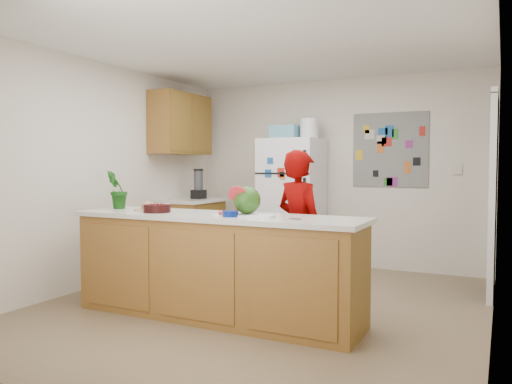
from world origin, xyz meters
The scene contains 26 objects.
floor centered at (0.00, 0.00, -0.01)m, with size 4.00×4.50×0.02m, color brown.
wall_back centered at (0.00, 2.26, 1.25)m, with size 4.00×0.02×2.50m, color beige.
wall_left centered at (-2.01, 0.00, 1.25)m, with size 0.02×4.50×2.50m, color beige.
wall_right centered at (2.01, 0.00, 1.25)m, with size 0.02×4.50×2.50m, color beige.
ceiling centered at (0.00, 0.00, 2.51)m, with size 4.00×4.50×0.02m, color white.
doorway centered at (1.99, 1.45, 1.02)m, with size 0.03×0.85×2.04m, color black.
peninsula_base centered at (-0.20, -0.50, 0.44)m, with size 2.60×0.62×0.88m, color brown.
peninsula_top centered at (-0.20, -0.50, 0.90)m, with size 2.68×0.70×0.04m, color silver.
side_counter_base centered at (-1.69, 1.35, 0.43)m, with size 0.60×0.80×0.86m, color brown.
side_counter_top centered at (-1.69, 1.35, 0.88)m, with size 0.64×0.84×0.04m, color silver.
upper_cabinets centered at (-1.82, 1.30, 1.90)m, with size 0.35×1.00×0.80m, color brown.
refrigerator centered at (-0.45, 1.88, 0.85)m, with size 0.75×0.70×1.70m, color silver.
fridge_top_bin centered at (-0.55, 1.88, 1.79)m, with size 0.35×0.28×0.18m, color #5999B2.
photo_collage centered at (0.75, 2.24, 1.55)m, with size 0.95×0.01×0.95m, color slate.
person centered at (0.36, 0.08, 0.75)m, with size 0.54×0.36×1.49m, color #610100.
blender_appliance centered at (-1.64, 1.45, 1.09)m, with size 0.12×0.12×0.38m, color black.
cutting_board centered at (0.03, -0.48, 0.93)m, with size 0.37×0.27×0.01m, color white.
watermelon centered at (0.09, -0.46, 1.05)m, with size 0.24×0.24×0.24m, color #356311.
watermelon_slice centered at (-0.06, -0.53, 0.94)m, with size 0.16×0.16×0.02m, color red.
cherry_bowl centered at (-0.77, -0.59, 0.96)m, with size 0.24×0.24×0.07m, color black.
white_bowl centered at (-0.87, -0.42, 0.95)m, with size 0.21×0.21×0.06m, color white.
cobalt_bowl centered at (0.02, -0.63, 0.95)m, with size 0.13×0.13×0.05m, color navy.
plate centered at (-0.97, -0.47, 0.93)m, with size 0.25×0.25×0.02m, color #C8AF98.
paper_towel centered at (0.29, -0.57, 0.93)m, with size 0.19×0.17×0.02m, color white.
keys centered at (0.60, -0.61, 0.93)m, with size 0.10×0.04×0.01m, color gray.
potted_plant centered at (-1.36, -0.45, 1.11)m, with size 0.21×0.17×0.38m, color #174310.
Camera 1 is at (2.06, -4.25, 1.34)m, focal length 35.00 mm.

